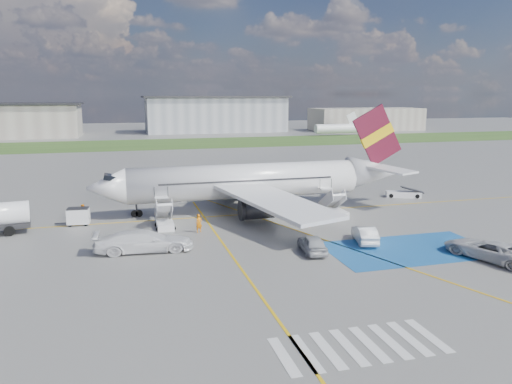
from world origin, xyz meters
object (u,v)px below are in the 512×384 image
(airliner, at_px, (257,180))
(car_silver_b, at_px, (365,234))
(van_white_a, at_px, (490,247))
(van_white_b, at_px, (143,238))
(gpu_cart, at_px, (78,217))
(belt_loader, at_px, (404,194))
(car_silver_a, at_px, (312,244))

(airliner, bearing_deg, car_silver_b, -68.90)
(van_white_a, relative_size, van_white_b, 0.92)
(gpu_cart, bearing_deg, van_white_b, -55.77)
(belt_loader, relative_size, car_silver_b, 1.05)
(gpu_cart, distance_m, car_silver_a, 24.42)
(gpu_cart, relative_size, belt_loader, 0.47)
(belt_loader, relative_size, car_silver_a, 1.10)
(gpu_cart, height_order, van_white_b, van_white_b)
(airliner, height_order, belt_loader, airliner)
(gpu_cart, xyz_separation_m, car_silver_b, (25.15, -13.23, -0.05))
(airliner, xyz_separation_m, gpu_cart, (-19.32, -1.86, -2.59))
(belt_loader, bearing_deg, car_silver_a, -115.74)
(airliner, distance_m, gpu_cart, 19.59)
(gpu_cart, height_order, van_white_a, van_white_a)
(airliner, relative_size, belt_loader, 7.63)
(car_silver_b, distance_m, van_white_a, 10.14)
(airliner, relative_size, car_silver_b, 8.01)
(gpu_cart, xyz_separation_m, van_white_a, (32.56, -20.15, 0.25))
(car_silver_b, xyz_separation_m, van_white_b, (-19.23, 2.61, 0.45))
(van_white_b, bearing_deg, belt_loader, -63.21)
(gpu_cart, relative_size, van_white_b, 0.37)
(belt_loader, distance_m, car_silver_b, 22.12)
(belt_loader, relative_size, van_white_b, 0.79)
(car_silver_b, bearing_deg, van_white_a, 151.75)
(van_white_b, bearing_deg, van_white_a, -105.89)
(belt_loader, xyz_separation_m, car_silver_b, (-14.34, -16.84, 0.41))
(belt_loader, height_order, car_silver_b, car_silver_b)
(car_silver_b, relative_size, van_white_a, 0.81)
(gpu_cart, distance_m, van_white_a, 38.29)
(airliner, distance_m, van_white_b, 18.45)
(gpu_cart, bearing_deg, airliner, 10.59)
(van_white_a, bearing_deg, car_silver_b, -61.69)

